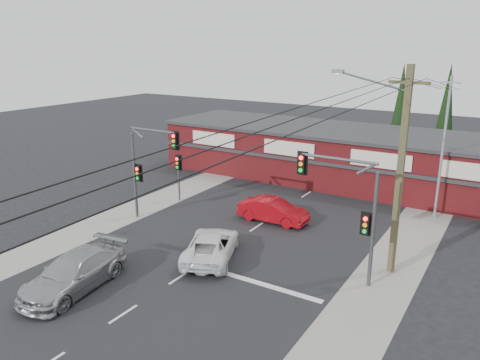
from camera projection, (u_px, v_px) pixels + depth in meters
The scene contains 18 objects.
ground at pixel (215, 254), 25.01m from camera, with size 120.00×120.00×0.00m, color black.
road_strip at pixel (260, 224), 29.09m from camera, with size 14.00×70.00×0.01m, color black.
verge_left at pixel (157, 201), 33.36m from camera, with size 3.00×70.00×0.02m, color gray.
verge_right at pixel (400, 256), 24.82m from camera, with size 3.00×70.00×0.02m, color gray.
stop_line at pixel (258, 283), 22.02m from camera, with size 6.50×0.35×0.01m, color silver.
white_suv at pixel (211, 246), 24.40m from camera, with size 2.35×5.10×1.42m, color white.
silver_suv at pixel (74, 273), 21.30m from camera, with size 2.29×5.63×1.63m, color #9EA0A3.
red_sedan at pixel (273, 210), 29.41m from camera, with size 1.56×4.47×1.47m, color #A10912.
lane_dashes at pixel (180, 277), 22.56m from camera, with size 0.12×31.61×0.01m.
shop_building at pixel (321, 152), 38.78m from camera, with size 27.30×8.40×4.22m.
conifer_near at pixel (400, 106), 41.31m from camera, with size 1.80×1.80×9.25m.
conifer_far at pixel (447, 106), 41.19m from camera, with size 1.80×1.80×9.25m.
traffic_mast_left at pixel (146, 160), 28.76m from camera, with size 3.77×0.27×5.97m.
traffic_mast_right at pixel (350, 201), 21.27m from camera, with size 3.96×0.27×5.97m.
pedestal_signal at pixel (178, 168), 32.85m from camera, with size 0.55×0.27×3.38m.
utility_pole at pixel (398, 166), 21.72m from camera, with size 4.38×0.59×10.00m.
steel_pole at pixel (443, 146), 28.96m from camera, with size 1.20×0.16×9.00m.
power_lines at pixel (372, 98), 16.18m from camera, with size 2.01×29.00×1.22m.
Camera 1 is at (13.11, -18.77, 10.90)m, focal length 35.00 mm.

